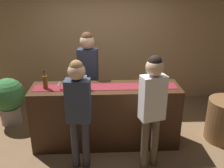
{
  "coord_description": "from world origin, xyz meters",
  "views": [
    {
      "loc": [
        -0.08,
        -3.76,
        2.59
      ],
      "look_at": [
        0.1,
        0.0,
        1.09
      ],
      "focal_mm": 40.87,
      "sensor_mm": 36.0,
      "label": 1
    }
  ],
  "objects": [
    {
      "name": "wine_bottle_green",
      "position": [
        0.68,
        0.09,
        1.15
      ],
      "size": [
        0.07,
        0.07,
        0.3
      ],
      "color": "#194723",
      "rests_on": "bar_counter"
    },
    {
      "name": "potted_plant_tall",
      "position": [
        -1.85,
        0.76,
        0.53
      ],
      "size": [
        0.63,
        0.63,
        0.92
      ],
      "color": "#9E9389",
      "rests_on": "ground"
    },
    {
      "name": "wine_glass_mid_counter",
      "position": [
        -0.71,
        -0.07,
        1.15
      ],
      "size": [
        0.07,
        0.07,
        0.14
      ],
      "color": "silver",
      "rests_on": "bar_counter"
    },
    {
      "name": "wine_glass_near_customer",
      "position": [
        0.88,
        0.04,
        1.15
      ],
      "size": [
        0.07,
        0.07,
        0.14
      ],
      "color": "silver",
      "rests_on": "bar_counter"
    },
    {
      "name": "customer_sipping",
      "position": [
        0.63,
        -0.63,
        1.07
      ],
      "size": [
        0.38,
        0.28,
        1.73
      ],
      "rotation": [
        0.0,
        0.0,
        0.26
      ],
      "color": "brown",
      "rests_on": "ground"
    },
    {
      "name": "wine_bottle_amber",
      "position": [
        -0.94,
        -0.02,
        1.15
      ],
      "size": [
        0.07,
        0.07,
        0.3
      ],
      "color": "brown",
      "rests_on": "bar_counter"
    },
    {
      "name": "customer_browsing",
      "position": [
        -0.39,
        -0.6,
        1.03
      ],
      "size": [
        0.36,
        0.23,
        1.67
      ],
      "rotation": [
        0.0,
        0.0,
        -0.08
      ],
      "color": "#33333D",
      "rests_on": "ground"
    },
    {
      "name": "ground_plane",
      "position": [
        0.0,
        0.0,
        0.0
      ],
      "size": [
        10.0,
        10.0,
        0.0
      ],
      "primitive_type": "plane",
      "color": "brown"
    },
    {
      "name": "bartender",
      "position": [
        -0.3,
        0.58,
        1.14
      ],
      "size": [
        0.37,
        0.27,
        1.82
      ],
      "rotation": [
        0.0,
        0.0,
        2.93
      ],
      "color": "#26262B",
      "rests_on": "ground"
    },
    {
      "name": "bar_counter",
      "position": [
        0.0,
        0.0,
        0.52
      ],
      "size": [
        2.39,
        0.6,
        1.04
      ],
      "primitive_type": "cube",
      "color": "#3D2314",
      "rests_on": "ground"
    },
    {
      "name": "wine_bottle_clear",
      "position": [
        -0.33,
        -0.05,
        1.15
      ],
      "size": [
        0.07,
        0.07,
        0.3
      ],
      "color": "#B2C6C1",
      "rests_on": "bar_counter"
    },
    {
      "name": "back_wall",
      "position": [
        0.0,
        1.9,
        1.45
      ],
      "size": [
        6.0,
        0.12,
        2.9
      ],
      "primitive_type": "cube",
      "color": "tan",
      "rests_on": "ground"
    },
    {
      "name": "counter_runner_cloth",
      "position": [
        0.0,
        0.0,
        1.04
      ],
      "size": [
        2.27,
        0.28,
        0.01
      ],
      "primitive_type": "cube",
      "color": "maroon",
      "rests_on": "bar_counter"
    }
  ]
}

